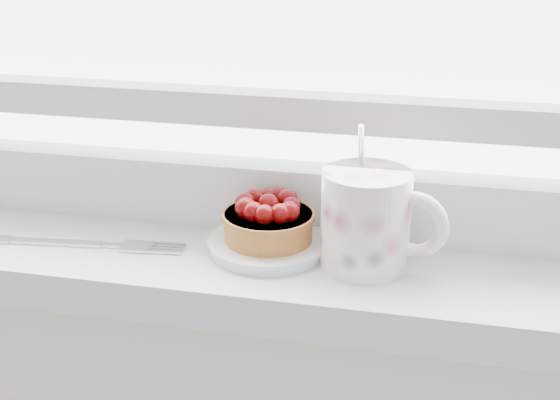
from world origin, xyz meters
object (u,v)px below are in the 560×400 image
(saucer, at_px, (269,245))
(fork, at_px, (86,244))
(raspberry_tart, at_px, (268,219))
(floral_mug, at_px, (369,218))

(saucer, xyz_separation_m, fork, (-0.19, -0.03, -0.00))
(raspberry_tart, height_order, floral_mug, floral_mug)
(raspberry_tart, bearing_deg, floral_mug, -7.37)
(fork, bearing_deg, floral_mug, 3.63)
(saucer, height_order, fork, saucer)
(floral_mug, bearing_deg, fork, -176.37)
(floral_mug, bearing_deg, raspberry_tart, 172.63)
(raspberry_tart, relative_size, floral_mug, 0.67)
(saucer, relative_size, raspberry_tart, 1.33)
(saucer, bearing_deg, floral_mug, -7.38)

